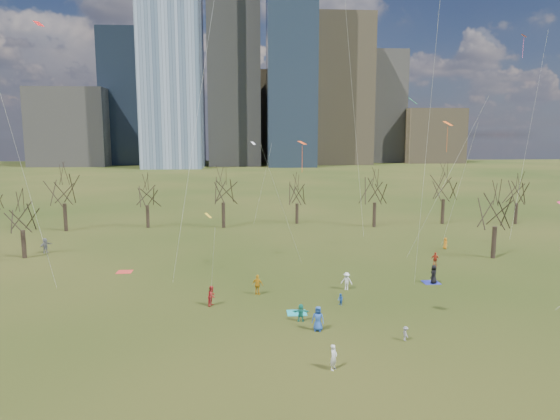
{
  "coord_description": "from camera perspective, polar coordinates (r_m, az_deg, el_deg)",
  "views": [
    {
      "loc": [
        -3.54,
        -38.22,
        14.61
      ],
      "look_at": [
        0.0,
        12.0,
        7.0
      ],
      "focal_mm": 32.0,
      "sensor_mm": 36.0,
      "label": 1
    }
  ],
  "objects": [
    {
      "name": "person_3",
      "position": [
        37.82,
        14.15,
        -13.53
      ],
      "size": [
        0.48,
        0.73,
        1.06
      ],
      "primitive_type": "imported",
      "rotation": [
        0.0,
        0.0,
        1.7
      ],
      "color": "slate",
      "rests_on": "ground"
    },
    {
      "name": "person_0",
      "position": [
        38.4,
        4.36,
        -12.27
      ],
      "size": [
        1.06,
        0.85,
        1.89
      ],
      "primitive_type": "imported",
      "rotation": [
        0.0,
        0.0,
        5.99
      ],
      "color": "#244C9D",
      "rests_on": "ground"
    },
    {
      "name": "person_11",
      "position": [
        68.88,
        -25.24,
        -3.68
      ],
      "size": [
        1.26,
        1.81,
        1.88
      ],
      "primitive_type": "imported",
      "rotation": [
        0.0,
        0.0,
        1.12
      ],
      "color": "slate",
      "rests_on": "ground"
    },
    {
      "name": "bare_tree_row",
      "position": [
        76.0,
        -1.4,
        2.17
      ],
      "size": [
        113.04,
        29.8,
        9.5
      ],
      "color": "black",
      "rests_on": "ground"
    },
    {
      "name": "downtown_skyline",
      "position": [
        250.06,
        -3.88,
        14.17
      ],
      "size": [
        212.5,
        78.0,
        118.0
      ],
      "color": "slate",
      "rests_on": "ground"
    },
    {
      "name": "person_6",
      "position": [
        52.0,
        17.17,
        -7.03
      ],
      "size": [
        1.08,
        1.07,
        1.88
      ],
      "primitive_type": "imported",
      "rotation": [
        0.0,
        0.0,
        3.92
      ],
      "color": "black",
      "rests_on": "ground"
    },
    {
      "name": "blanket_navy",
      "position": [
        52.52,
        16.88,
        -7.92
      ],
      "size": [
        1.6,
        1.5,
        0.03
      ],
      "primitive_type": "cube",
      "color": "#232CA5",
      "rests_on": "ground"
    },
    {
      "name": "person_12",
      "position": [
        68.0,
        18.36,
        -3.62
      ],
      "size": [
        0.61,
        0.8,
        1.46
      ],
      "primitive_type": "imported",
      "rotation": [
        0.0,
        0.0,
        1.79
      ],
      "color": "orange",
      "rests_on": "ground"
    },
    {
      "name": "person_4",
      "position": [
        46.45,
        -2.57,
        -8.52
      ],
      "size": [
        1.19,
        0.91,
        1.89
      ],
      "primitive_type": "imported",
      "rotation": [
        0.0,
        0.0,
        2.68
      ],
      "color": "orange",
      "rests_on": "ground"
    },
    {
      "name": "person_1",
      "position": [
        32.71,
        6.15,
        -16.38
      ],
      "size": [
        0.68,
        0.72,
        1.65
      ],
      "primitive_type": "imported",
      "rotation": [
        0.0,
        0.0,
        0.91
      ],
      "color": "silver",
      "rests_on": "ground"
    },
    {
      "name": "person_2",
      "position": [
        43.94,
        -7.79,
        -9.69
      ],
      "size": [
        0.95,
        1.05,
        1.76
      ],
      "primitive_type": "imported",
      "rotation": [
        0.0,
        0.0,
        1.17
      ],
      "color": "#A2171A",
      "rests_on": "ground"
    },
    {
      "name": "person_8",
      "position": [
        44.05,
        6.93,
        -10.12
      ],
      "size": [
        0.56,
        0.62,
        1.04
      ],
      "primitive_type": "imported",
      "rotation": [
        0.0,
        0.0,
        5.12
      ],
      "color": "#285AB0",
      "rests_on": "ground"
    },
    {
      "name": "ground",
      "position": [
        41.07,
        1.21,
        -12.25
      ],
      "size": [
        500.0,
        500.0,
        0.0
      ],
      "primitive_type": "plane",
      "color": "black",
      "rests_on": "ground"
    },
    {
      "name": "kites_airborne",
      "position": [
        51.22,
        10.82,
        7.38
      ],
      "size": [
        51.94,
        42.73,
        34.05
      ],
      "color": "#FF4C15",
      "rests_on": "ground"
    },
    {
      "name": "blanket_teal",
      "position": [
        42.16,
        1.92,
        -11.66
      ],
      "size": [
        1.6,
        1.5,
        0.03
      ],
      "primitive_type": "cube",
      "color": "teal",
      "rests_on": "ground"
    },
    {
      "name": "person_10",
      "position": [
        58.78,
        17.3,
        -5.39
      ],
      "size": [
        0.97,
        0.47,
        1.59
      ],
      "primitive_type": "imported",
      "rotation": [
        0.0,
        0.0,
        6.19
      ],
      "color": "red",
      "rests_on": "ground"
    },
    {
      "name": "blanket_crimson",
      "position": [
        56.55,
        -17.34,
        -6.76
      ],
      "size": [
        1.6,
        1.5,
        0.03
      ],
      "primitive_type": "cube",
      "color": "red",
      "rests_on": "ground"
    },
    {
      "name": "person_5",
      "position": [
        40.2,
        2.39,
        -11.64
      ],
      "size": [
        1.35,
        0.51,
        1.42
      ],
      "primitive_type": "imported",
      "rotation": [
        0.0,
        0.0,
        3.07
      ],
      "color": "#1C7E6A",
      "rests_on": "ground"
    },
    {
      "name": "person_9",
      "position": [
        48.28,
        7.62,
        -8.05
      ],
      "size": [
        1.25,
        1.0,
        1.68
      ],
      "primitive_type": "imported",
      "rotation": [
        0.0,
        0.0,
        5.89
      ],
      "color": "silver",
      "rests_on": "ground"
    }
  ]
}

